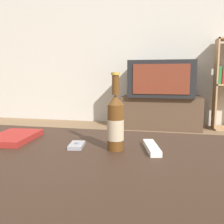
{
  "coord_description": "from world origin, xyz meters",
  "views": [
    {
      "loc": [
        0.34,
        -0.84,
        0.7
      ],
      "look_at": [
        0.07,
        0.39,
        0.52
      ],
      "focal_mm": 42.0,
      "sensor_mm": 36.0,
      "label": 1
    }
  ],
  "objects_px": {
    "television": "(162,79)",
    "beer_bottle": "(115,123)",
    "remote_control": "(152,148)",
    "table_book": "(14,137)",
    "tv_stand": "(161,112)",
    "cell_phone": "(77,145)"
  },
  "relations": [
    {
      "from": "tv_stand",
      "to": "table_book",
      "type": "distance_m",
      "value": 2.62
    },
    {
      "from": "beer_bottle",
      "to": "television",
      "type": "bearing_deg",
      "value": 88.51
    },
    {
      "from": "tv_stand",
      "to": "beer_bottle",
      "type": "relative_size",
      "value": 3.62
    },
    {
      "from": "remote_control",
      "to": "table_book",
      "type": "height_order",
      "value": "table_book"
    },
    {
      "from": "cell_phone",
      "to": "table_book",
      "type": "distance_m",
      "value": 0.31
    },
    {
      "from": "beer_bottle",
      "to": "remote_control",
      "type": "relative_size",
      "value": 1.53
    },
    {
      "from": "television",
      "to": "remote_control",
      "type": "relative_size",
      "value": 4.4
    },
    {
      "from": "tv_stand",
      "to": "remote_control",
      "type": "xyz_separation_m",
      "value": [
        0.06,
        -2.59,
        0.22
      ]
    },
    {
      "from": "beer_bottle",
      "to": "tv_stand",
      "type": "bearing_deg",
      "value": 88.52
    },
    {
      "from": "cell_phone",
      "to": "beer_bottle",
      "type": "bearing_deg",
      "value": -11.12
    },
    {
      "from": "beer_bottle",
      "to": "remote_control",
      "type": "xyz_separation_m",
      "value": [
        0.13,
        0.03,
        -0.09
      ]
    },
    {
      "from": "remote_control",
      "to": "cell_phone",
      "type": "bearing_deg",
      "value": 170.15
    },
    {
      "from": "tv_stand",
      "to": "table_book",
      "type": "height_order",
      "value": "table_book"
    },
    {
      "from": "cell_phone",
      "to": "tv_stand",
      "type": "bearing_deg",
      "value": 75.93
    },
    {
      "from": "tv_stand",
      "to": "beer_bottle",
      "type": "distance_m",
      "value": 2.63
    },
    {
      "from": "table_book",
      "to": "cell_phone",
      "type": "bearing_deg",
      "value": -13.52
    },
    {
      "from": "table_book",
      "to": "beer_bottle",
      "type": "bearing_deg",
      "value": -11.22
    },
    {
      "from": "cell_phone",
      "to": "table_book",
      "type": "height_order",
      "value": "table_book"
    },
    {
      "from": "television",
      "to": "cell_phone",
      "type": "height_order",
      "value": "television"
    },
    {
      "from": "television",
      "to": "beer_bottle",
      "type": "xyz_separation_m",
      "value": [
        -0.07,
        -2.61,
        -0.13
      ]
    },
    {
      "from": "television",
      "to": "cell_phone",
      "type": "xyz_separation_m",
      "value": [
        -0.22,
        -2.6,
        -0.23
      ]
    },
    {
      "from": "television",
      "to": "table_book",
      "type": "xyz_separation_m",
      "value": [
        -0.53,
        -2.56,
        -0.22
      ]
    }
  ]
}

